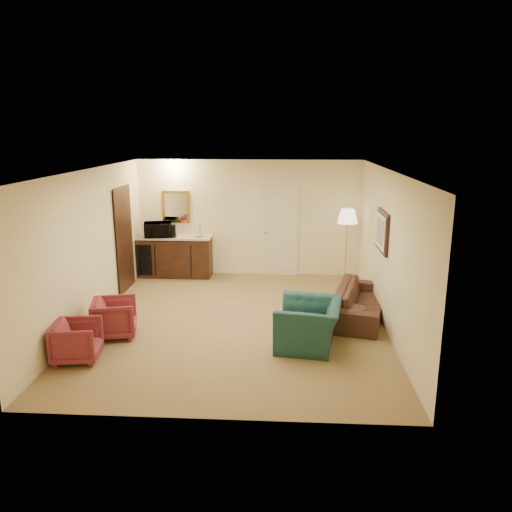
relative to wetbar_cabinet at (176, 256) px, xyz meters
The scene contains 12 objects.
ground 3.21m from the wetbar_cabinet, 58.76° to the right, with size 6.00×6.00×0.00m, color olive.
room_walls 2.79m from the wetbar_cabinet, 51.47° to the right, with size 5.02×6.01×2.61m.
wetbar_cabinet is the anchor object (origin of this frame).
sofa 4.47m from the wetbar_cabinet, 31.79° to the right, with size 1.97×0.58×0.77m, color black.
teal_armchair 4.60m from the wetbar_cabinet, 51.88° to the right, with size 1.08×0.70×0.94m, color #1D4A47.
rose_chair_near 3.44m from the wetbar_cabinet, 94.16° to the right, with size 0.66×0.62×0.68m, color #902F40.
rose_chair_far 4.35m from the wetbar_cabinet, 96.60° to the right, with size 0.63×0.59×0.64m, color #902F40.
coffee_table 4.57m from the wetbar_cabinet, 40.97° to the right, with size 0.71×0.48×0.41m, color black.
floor_lamp 3.80m from the wetbar_cabinet, ahead, with size 0.43×0.43×1.63m, color gold.
waste_bin 0.73m from the wetbar_cabinet, ahead, with size 0.22×0.22×0.27m, color black.
microwave 0.76m from the wetbar_cabinet, 168.55° to the right, with size 0.59×0.33×0.40m, color black.
coffee_maker 0.61m from the wetbar_cabinet, 106.37° to the right, with size 0.15×0.15×0.28m, color black.
Camera 1 is at (0.81, -8.06, 3.23)m, focal length 35.00 mm.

